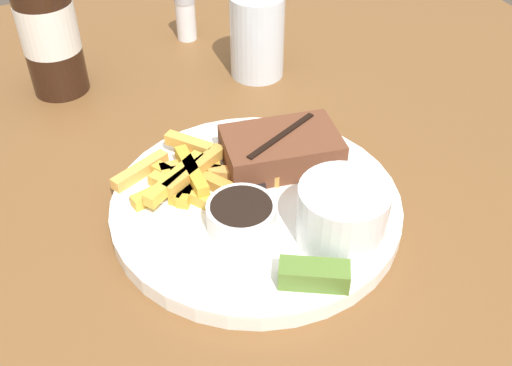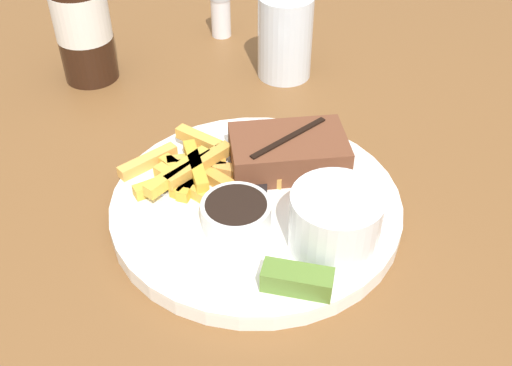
% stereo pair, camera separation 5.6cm
% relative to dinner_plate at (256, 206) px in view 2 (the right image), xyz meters
% --- Properties ---
extents(dining_table, '(1.14, 1.22, 0.75)m').
position_rel_dinner_plate_xyz_m(dining_table, '(0.00, 0.00, -0.09)').
color(dining_table, brown).
rests_on(dining_table, ground_plane).
extents(dinner_plate, '(0.28, 0.28, 0.02)m').
position_rel_dinner_plate_xyz_m(dinner_plate, '(0.00, 0.00, 0.00)').
color(dinner_plate, white).
rests_on(dinner_plate, dining_table).
extents(steak_portion, '(0.13, 0.09, 0.04)m').
position_rel_dinner_plate_xyz_m(steak_portion, '(0.05, 0.04, 0.03)').
color(steak_portion, brown).
rests_on(steak_portion, dinner_plate).
extents(fries_pile, '(0.15, 0.11, 0.02)m').
position_rel_dinner_plate_xyz_m(fries_pile, '(-0.05, 0.05, 0.02)').
color(fries_pile, orange).
rests_on(fries_pile, dinner_plate).
extents(coleslaw_cup, '(0.08, 0.08, 0.05)m').
position_rel_dinner_plate_xyz_m(coleslaw_cup, '(0.05, -0.08, 0.04)').
color(coleslaw_cup, white).
rests_on(coleslaw_cup, dinner_plate).
extents(dipping_sauce_cup, '(0.06, 0.06, 0.03)m').
position_rel_dinner_plate_xyz_m(dipping_sauce_cup, '(-0.03, -0.03, 0.02)').
color(dipping_sauce_cup, silver).
rests_on(dipping_sauce_cup, dinner_plate).
extents(pickle_spear, '(0.06, 0.05, 0.02)m').
position_rel_dinner_plate_xyz_m(pickle_spear, '(0.00, -0.11, 0.02)').
color(pickle_spear, '#567A2D').
rests_on(pickle_spear, dinner_plate).
extents(fork_utensil, '(0.13, 0.06, 0.00)m').
position_rel_dinner_plate_xyz_m(fork_utensil, '(-0.07, 0.03, 0.01)').
color(fork_utensil, '#B7B7BC').
rests_on(fork_utensil, dinner_plate).
extents(knife_utensil, '(0.07, 0.16, 0.01)m').
position_rel_dinner_plate_xyz_m(knife_utensil, '(0.02, 0.03, 0.01)').
color(knife_utensil, '#B7B7BC').
rests_on(knife_utensil, dinner_plate).
extents(beer_bottle, '(0.07, 0.07, 0.25)m').
position_rel_dinner_plate_xyz_m(beer_bottle, '(-0.13, 0.31, 0.08)').
color(beer_bottle, black).
rests_on(beer_bottle, dining_table).
extents(drinking_glass, '(0.07, 0.07, 0.11)m').
position_rel_dinner_plate_xyz_m(drinking_glass, '(0.11, 0.25, 0.04)').
color(drinking_glass, silver).
rests_on(drinking_glass, dining_table).
extents(salt_shaker, '(0.03, 0.03, 0.07)m').
position_rel_dinner_plate_xyz_m(salt_shaker, '(0.06, 0.38, 0.02)').
color(salt_shaker, white).
rests_on(salt_shaker, dining_table).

